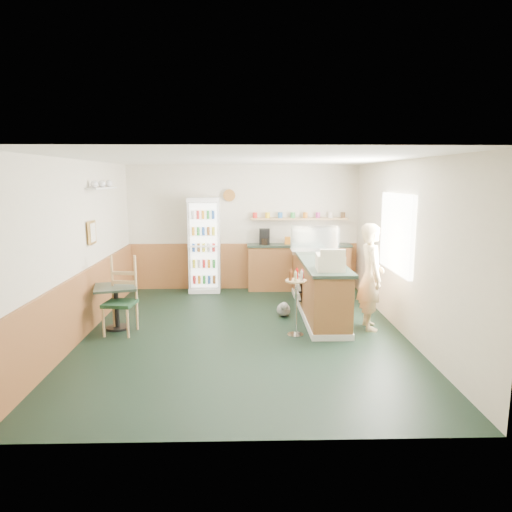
{
  "coord_description": "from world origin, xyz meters",
  "views": [
    {
      "loc": [
        0.02,
        -6.91,
        2.43
      ],
      "look_at": [
        0.21,
        0.6,
        1.13
      ],
      "focal_mm": 32.0,
      "sensor_mm": 36.0,
      "label": 1
    }
  ],
  "objects_px": {
    "cash_register": "(330,262)",
    "cafe_table": "(116,299)",
    "display_case": "(314,240)",
    "drinks_fridge": "(204,245)",
    "condiment_stand": "(296,294)",
    "shopkeeper": "(371,277)",
    "cafe_chair": "(121,293)"
  },
  "relations": [
    {
      "from": "display_case",
      "to": "cafe_chair",
      "type": "bearing_deg",
      "value": -155.51
    },
    {
      "from": "shopkeeper",
      "to": "drinks_fridge",
      "type": "bearing_deg",
      "value": 50.48
    },
    {
      "from": "cash_register",
      "to": "condiment_stand",
      "type": "xyz_separation_m",
      "value": [
        -0.54,
        -0.14,
        -0.47
      ]
    },
    {
      "from": "drinks_fridge",
      "to": "condiment_stand",
      "type": "height_order",
      "value": "drinks_fridge"
    },
    {
      "from": "cafe_chair",
      "to": "shopkeeper",
      "type": "bearing_deg",
      "value": 8.38
    },
    {
      "from": "condiment_stand",
      "to": "cafe_table",
      "type": "bearing_deg",
      "value": 172.3
    },
    {
      "from": "condiment_stand",
      "to": "cafe_table",
      "type": "relative_size",
      "value": 1.3
    },
    {
      "from": "cash_register",
      "to": "cafe_chair",
      "type": "xyz_separation_m",
      "value": [
        -3.28,
        0.13,
        -0.5
      ]
    },
    {
      "from": "display_case",
      "to": "shopkeeper",
      "type": "xyz_separation_m",
      "value": [
        0.7,
        -1.45,
        -0.4
      ]
    },
    {
      "from": "cash_register",
      "to": "condiment_stand",
      "type": "relative_size",
      "value": 0.43
    },
    {
      "from": "drinks_fridge",
      "to": "display_case",
      "type": "xyz_separation_m",
      "value": [
        2.18,
        -1.11,
        0.26
      ]
    },
    {
      "from": "shopkeeper",
      "to": "display_case",
      "type": "bearing_deg",
      "value": 27.82
    },
    {
      "from": "drinks_fridge",
      "to": "cafe_chair",
      "type": "height_order",
      "value": "drinks_fridge"
    },
    {
      "from": "display_case",
      "to": "condiment_stand",
      "type": "distance_m",
      "value": 1.94
    },
    {
      "from": "shopkeeper",
      "to": "condiment_stand",
      "type": "distance_m",
      "value": 1.29
    },
    {
      "from": "shopkeeper",
      "to": "cafe_table",
      "type": "xyz_separation_m",
      "value": [
        -4.1,
        0.07,
        -0.36
      ]
    },
    {
      "from": "display_case",
      "to": "cafe_chair",
      "type": "xyz_separation_m",
      "value": [
        -3.28,
        -1.5,
        -0.63
      ]
    },
    {
      "from": "cafe_table",
      "to": "cafe_chair",
      "type": "bearing_deg",
      "value": -46.37
    },
    {
      "from": "shopkeeper",
      "to": "cafe_table",
      "type": "bearing_deg",
      "value": 90.99
    },
    {
      "from": "drinks_fridge",
      "to": "cafe_chair",
      "type": "bearing_deg",
      "value": -112.93
    },
    {
      "from": "cash_register",
      "to": "display_case",
      "type": "bearing_deg",
      "value": 93.69
    },
    {
      "from": "cash_register",
      "to": "shopkeeper",
      "type": "distance_m",
      "value": 0.77
    },
    {
      "from": "drinks_fridge",
      "to": "cafe_table",
      "type": "xyz_separation_m",
      "value": [
        -1.22,
        -2.48,
        -0.5
      ]
    },
    {
      "from": "cafe_table",
      "to": "display_case",
      "type": "bearing_deg",
      "value": 22.01
    },
    {
      "from": "condiment_stand",
      "to": "cafe_table",
      "type": "height_order",
      "value": "condiment_stand"
    },
    {
      "from": "cash_register",
      "to": "cafe_table",
      "type": "distance_m",
      "value": 3.47
    },
    {
      "from": "drinks_fridge",
      "to": "cafe_chair",
      "type": "distance_m",
      "value": 2.85
    },
    {
      "from": "shopkeeper",
      "to": "condiment_stand",
      "type": "bearing_deg",
      "value": 106.24
    },
    {
      "from": "cash_register",
      "to": "cafe_table",
      "type": "relative_size",
      "value": 0.56
    },
    {
      "from": "drinks_fridge",
      "to": "shopkeeper",
      "type": "xyz_separation_m",
      "value": [
        2.88,
        -2.55,
        -0.15
      ]
    },
    {
      "from": "display_case",
      "to": "cash_register",
      "type": "xyz_separation_m",
      "value": [
        0.0,
        -1.63,
        -0.13
      ]
    },
    {
      "from": "display_case",
      "to": "drinks_fridge",
      "type": "bearing_deg",
      "value": 153.14
    }
  ]
}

